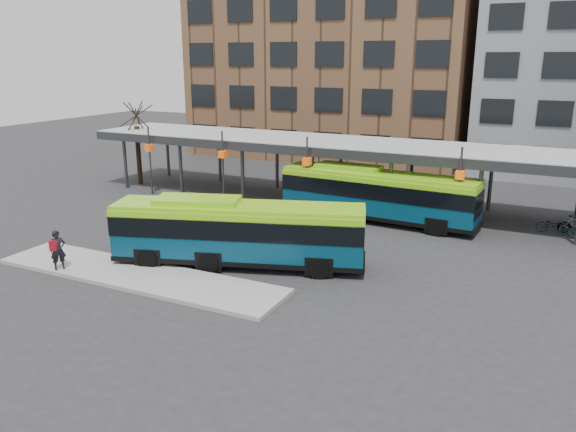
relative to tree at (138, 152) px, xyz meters
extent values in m
plane|color=#28282B|center=(18.00, -12.00, -2.43)|extent=(120.00, 120.00, 0.00)
cube|color=gray|center=(12.50, -15.00, -2.34)|extent=(14.00, 3.00, 0.18)
cube|color=#999B9E|center=(18.00, 1.00, 1.57)|extent=(40.00, 6.00, 0.35)
cube|color=#383A3D|center=(18.00, -2.00, 1.42)|extent=(40.00, 0.15, 0.55)
cylinder|color=#383A3D|center=(0.00, -1.50, -0.53)|extent=(0.24, 0.24, 3.80)
cylinder|color=#383A3D|center=(0.00, 3.50, -0.53)|extent=(0.24, 0.24, 3.80)
cylinder|color=#383A3D|center=(5.00, -1.50, -0.53)|extent=(0.24, 0.24, 3.80)
cylinder|color=#383A3D|center=(5.00, 3.50, -0.53)|extent=(0.24, 0.24, 3.80)
cylinder|color=#383A3D|center=(10.00, -1.50, -0.53)|extent=(0.24, 0.24, 3.80)
cylinder|color=#383A3D|center=(10.00, 3.50, -0.53)|extent=(0.24, 0.24, 3.80)
cylinder|color=#383A3D|center=(15.00, -1.50, -0.53)|extent=(0.24, 0.24, 3.80)
cylinder|color=#383A3D|center=(15.00, 3.50, -0.53)|extent=(0.24, 0.24, 3.80)
cylinder|color=#383A3D|center=(20.00, -1.50, -0.53)|extent=(0.24, 0.24, 3.80)
cylinder|color=#383A3D|center=(20.00, 3.50, -0.53)|extent=(0.24, 0.24, 3.80)
cylinder|color=#383A3D|center=(25.00, -1.50, -0.53)|extent=(0.24, 0.24, 3.80)
cylinder|color=#383A3D|center=(25.00, 3.50, -0.53)|extent=(0.24, 0.24, 3.80)
cylinder|color=#383A3D|center=(3.00, -2.30, -0.03)|extent=(0.12, 0.12, 4.80)
cube|color=#E4520D|center=(3.00, -2.30, 0.87)|extent=(0.45, 0.45, 0.45)
cylinder|color=#383A3D|center=(9.00, -2.30, -0.03)|extent=(0.12, 0.12, 4.80)
cube|color=#E4520D|center=(9.00, -2.30, 0.87)|extent=(0.45, 0.45, 0.45)
cylinder|color=#383A3D|center=(15.00, -2.30, -0.03)|extent=(0.12, 0.12, 4.80)
cube|color=#E4520D|center=(15.00, -2.30, 0.87)|extent=(0.45, 0.45, 0.45)
cylinder|color=#383A3D|center=(24.00, -2.30, -0.03)|extent=(0.12, 0.12, 4.80)
cube|color=#E4520D|center=(24.00, -2.30, 0.87)|extent=(0.45, 0.45, 0.45)
cylinder|color=black|center=(0.00, 0.00, -0.23)|extent=(0.36, 0.36, 4.40)
cylinder|color=black|center=(0.10, 0.00, 2.37)|extent=(0.08, 1.63, 1.59)
cylinder|color=black|center=(0.00, 0.10, 2.37)|extent=(1.63, 0.13, 1.59)
cylinder|color=black|center=(-0.10, -0.01, 2.37)|extent=(0.15, 1.63, 1.59)
cylinder|color=black|center=(0.00, -0.10, 2.37)|extent=(1.63, 0.10, 1.59)
cube|color=brown|center=(8.00, 20.00, 8.57)|extent=(26.00, 14.00, 22.00)
cube|color=#073750|center=(15.79, -11.70, -0.90)|extent=(11.66, 5.83, 2.39)
cube|color=black|center=(15.79, -11.70, -0.42)|extent=(11.72, 5.90, 0.91)
cube|color=#84CC14|center=(15.79, -11.70, 0.39)|extent=(11.63, 5.74, 0.19)
cube|color=#84CC14|center=(13.97, -12.30, 0.58)|extent=(4.17, 2.82, 0.33)
cube|color=black|center=(15.79, -11.70, -1.98)|extent=(11.73, 5.90, 0.23)
cylinder|color=black|center=(19.79, -11.63, -1.96)|extent=(1.00, 0.57, 0.96)
cylinder|color=black|center=(19.06, -9.41, -1.96)|extent=(1.00, 0.57, 0.96)
cylinder|color=black|center=(15.06, -13.17, -1.96)|extent=(1.00, 0.57, 0.96)
cylinder|color=black|center=(14.33, -10.95, -1.96)|extent=(1.00, 0.57, 0.96)
cylinder|color=black|center=(12.33, -14.06, -1.96)|extent=(1.00, 0.57, 0.96)
cylinder|color=black|center=(11.60, -11.84, -1.96)|extent=(1.00, 0.57, 0.96)
cube|color=#073750|center=(19.36, -1.79, -0.90)|extent=(11.64, 3.10, 2.40)
cube|color=black|center=(19.36, -1.79, -0.42)|extent=(11.69, 3.16, 0.91)
cube|color=#84CC14|center=(19.36, -1.79, 0.40)|extent=(11.63, 3.00, 0.19)
cube|color=#84CC14|center=(17.44, -1.67, 0.59)|extent=(3.94, 1.96, 0.34)
cube|color=black|center=(19.36, -1.79, -1.98)|extent=(11.70, 3.16, 0.23)
cylinder|color=black|center=(23.11, -3.20, -1.95)|extent=(0.98, 0.35, 0.96)
cylinder|color=black|center=(23.26, -0.86, -1.95)|extent=(0.98, 0.35, 0.96)
cylinder|color=black|center=(18.13, -2.89, -1.95)|extent=(0.98, 0.35, 0.96)
cylinder|color=black|center=(18.28, -0.55, -1.95)|extent=(0.98, 0.35, 0.96)
cylinder|color=black|center=(15.26, -2.71, -1.95)|extent=(0.98, 0.35, 0.96)
cylinder|color=black|center=(15.41, -0.38, -1.95)|extent=(0.98, 0.35, 0.96)
imported|color=black|center=(9.04, -16.12, -1.35)|extent=(0.73, 0.79, 1.82)
cube|color=maroon|center=(8.94, -16.27, -1.10)|extent=(0.35, 0.39, 0.48)
imported|color=slate|center=(28.81, 0.13, -1.99)|extent=(1.70, 0.62, 0.89)
imported|color=slate|center=(29.90, 0.36, -1.91)|extent=(1.79, 0.61, 1.06)
camera|label=1|loc=(28.65, -32.87, 6.96)|focal=35.00mm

